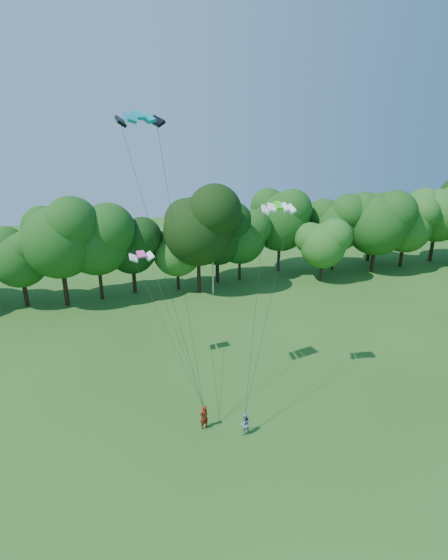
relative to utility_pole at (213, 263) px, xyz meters
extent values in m
plane|color=#204F15|center=(-6.15, -32.60, -4.20)|extent=(160.00, 160.00, 0.00)
cylinder|color=#B9BAB1|center=(0.00, 0.00, -0.12)|extent=(0.20, 0.20, 8.17)
cube|color=#B9BAB1|center=(0.00, 0.00, 3.76)|extent=(1.61, 0.46, 0.08)
imported|color=maroon|center=(-6.97, -24.36, -3.25)|extent=(0.81, 0.66, 1.90)
imported|color=#879EBB|center=(-4.36, -25.71, -3.36)|extent=(0.86, 0.69, 1.67)
cube|color=#048B95|center=(-9.81, -20.09, 16.92)|extent=(3.16, 1.96, 0.57)
cube|color=#42D41F|center=(-0.55, -21.04, 10.97)|extent=(2.45, 1.33, 0.47)
cube|color=#FF46A7|center=(-9.81, -14.73, 6.28)|extent=(2.10, 1.21, 0.41)
cylinder|color=#321C13|center=(-1.51, 1.28, -1.87)|extent=(0.42, 0.42, 4.67)
ellipsoid|color=black|center=(-1.51, 1.28, 4.28)|extent=(9.33, 9.33, 10.18)
cylinder|color=black|center=(26.67, 6.80, -2.50)|extent=(0.41, 0.41, 3.40)
ellipsoid|color=#36671F|center=(26.67, 6.80, 1.99)|extent=(6.81, 6.81, 7.43)
camera|label=1|loc=(-12.62, -49.52, 16.78)|focal=28.00mm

